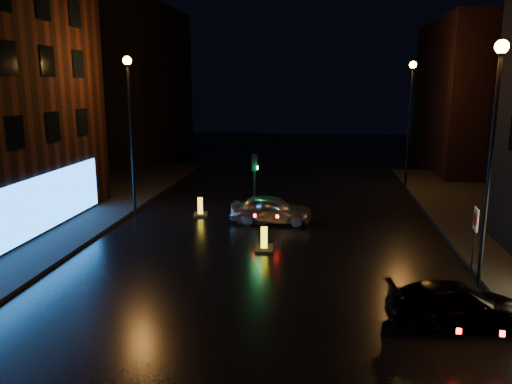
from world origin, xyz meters
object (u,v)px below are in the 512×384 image
at_px(silver_hatchback, 271,209).
at_px(dark_sedan, 457,304).
at_px(traffic_signal, 255,209).
at_px(bollard_far, 200,211).
at_px(road_sign_right, 475,225).
at_px(bollard_near, 264,245).

bearing_deg(silver_hatchback, dark_sedan, -147.06).
height_order(traffic_signal, dark_sedan, traffic_signal).
bearing_deg(bollard_far, silver_hatchback, -23.07).
height_order(traffic_signal, bollard_far, traffic_signal).
distance_m(silver_hatchback, bollard_far, 4.09).
height_order(silver_hatchback, dark_sedan, silver_hatchback).
bearing_deg(traffic_signal, road_sign_right, -36.78).
distance_m(traffic_signal, bollard_far, 3.03).
xyz_separation_m(traffic_signal, bollard_near, (1.07, -5.01, -0.28)).
distance_m(bollard_far, road_sign_right, 14.10).
bearing_deg(silver_hatchback, bollard_near, -178.03).
distance_m(silver_hatchback, bollard_near, 4.35).
height_order(bollard_near, road_sign_right, road_sign_right).
relative_size(silver_hatchback, bollard_far, 3.38).
relative_size(traffic_signal, dark_sedan, 0.83).
distance_m(traffic_signal, bollard_near, 5.13).
bearing_deg(dark_sedan, traffic_signal, 28.74).
bearing_deg(silver_hatchback, bollard_far, 77.20).
relative_size(silver_hatchback, road_sign_right, 1.63).
bearing_deg(traffic_signal, silver_hatchback, -35.89).
relative_size(bollard_near, road_sign_right, 0.48).
bearing_deg(bollard_far, traffic_signal, -14.43).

